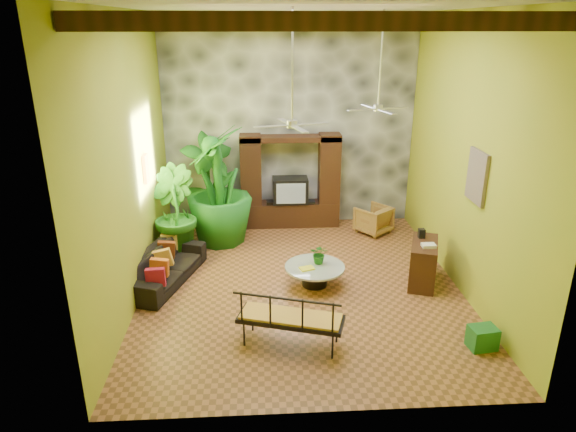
{
  "coord_description": "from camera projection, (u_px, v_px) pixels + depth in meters",
  "views": [
    {
      "loc": [
        -0.78,
        -8.82,
        4.77
      ],
      "look_at": [
        -0.23,
        0.2,
        1.35
      ],
      "focal_mm": 32.0,
      "sensor_mm": 36.0,
      "label": 1
    }
  ],
  "objects": [
    {
      "name": "ceiling_fan_front",
      "position": [
        292.0,
        112.0,
        8.38
      ],
      "size": [
        1.28,
        1.28,
        1.86
      ],
      "color": "silver",
      "rests_on": "ceiling"
    },
    {
      "name": "back_wall",
      "position": [
        289.0,
        123.0,
        12.35
      ],
      "size": [
        6.0,
        0.02,
        5.0
      ],
      "primitive_type": "cube",
      "color": "gold",
      "rests_on": "ground"
    },
    {
      "name": "ceiling_beams",
      "position": [
        303.0,
        22.0,
        8.28
      ],
      "size": [
        5.95,
        5.36,
        0.22
      ],
      "color": "#32190F",
      "rests_on": "ceiling"
    },
    {
      "name": "left_wall",
      "position": [
        130.0,
        162.0,
        8.92
      ],
      "size": [
        0.02,
        7.0,
        5.0
      ],
      "primitive_type": "cube",
      "color": "gold",
      "rests_on": "ground"
    },
    {
      "name": "tall_plant_a",
      "position": [
        210.0,
        184.0,
        12.06
      ],
      "size": [
        1.52,
        1.36,
        2.4
      ],
      "primitive_type": "imported",
      "rotation": [
        0.0,
        0.0,
        0.5
      ],
      "color": "#1B6019",
      "rests_on": "ground"
    },
    {
      "name": "tall_plant_b",
      "position": [
        173.0,
        213.0,
        10.86
      ],
      "size": [
        1.36,
        1.4,
        1.99
      ],
      "primitive_type": "imported",
      "rotation": [
        0.0,
        0.0,
        2.2
      ],
      "color": "#226A1C",
      "rests_on": "ground"
    },
    {
      "name": "ceiling_fan_back",
      "position": [
        379.0,
        97.0,
        9.98
      ],
      "size": [
        1.28,
        1.28,
        1.86
      ],
      "color": "silver",
      "rests_on": "ceiling"
    },
    {
      "name": "right_wall",
      "position": [
        467.0,
        157.0,
        9.25
      ],
      "size": [
        0.02,
        7.0,
        5.0
      ],
      "primitive_type": "cube",
      "color": "gold",
      "rests_on": "ground"
    },
    {
      "name": "wall_art_mask",
      "position": [
        146.0,
        169.0,
        9.99
      ],
      "size": [
        0.06,
        0.32,
        0.55
      ],
      "primitive_type": "cube",
      "color": "gold",
      "rests_on": "left_wall"
    },
    {
      "name": "side_console",
      "position": [
        423.0,
        263.0,
        9.89
      ],
      "size": [
        0.8,
        1.16,
        0.85
      ],
      "primitive_type": "cube",
      "rotation": [
        0.0,
        0.0,
        -0.33
      ],
      "color": "#371D11",
      "rests_on": "ground"
    },
    {
      "name": "sofa",
      "position": [
        164.0,
        267.0,
        9.97
      ],
      "size": [
        1.49,
        2.34,
        0.64
      ],
      "primitive_type": "imported",
      "rotation": [
        0.0,
        0.0,
        1.26
      ],
      "color": "black",
      "rests_on": "ground"
    },
    {
      "name": "iron_bench",
      "position": [
        291.0,
        317.0,
        7.87
      ],
      "size": [
        1.73,
        1.06,
        0.57
      ],
      "rotation": [
        0.0,
        0.0,
        -0.3
      ],
      "color": "black",
      "rests_on": "ground"
    },
    {
      "name": "green_bin",
      "position": [
        482.0,
        338.0,
        7.96
      ],
      "size": [
        0.45,
        0.36,
        0.36
      ],
      "primitive_type": "cube",
      "rotation": [
        0.0,
        0.0,
        0.13
      ],
      "color": "#1C6C2E",
      "rests_on": "ground"
    },
    {
      "name": "ceiling",
      "position": [
        303.0,
        7.0,
        8.2
      ],
      "size": [
        6.0,
        7.0,
        0.02
      ],
      "primitive_type": "cube",
      "color": "silver",
      "rests_on": "back_wall"
    },
    {
      "name": "yellow_tray",
      "position": [
        307.0,
        268.0,
        9.69
      ],
      "size": [
        0.31,
        0.26,
        0.03
      ],
      "primitive_type": "cube",
      "rotation": [
        0.0,
        0.0,
        0.31
      ],
      "color": "yellow",
      "rests_on": "coffee_table"
    },
    {
      "name": "wall_art_painting",
      "position": [
        477.0,
        177.0,
        8.76
      ],
      "size": [
        0.06,
        0.7,
        0.9
      ],
      "primitive_type": "cube",
      "color": "#264C8D",
      "rests_on": "right_wall"
    },
    {
      "name": "ground",
      "position": [
        301.0,
        284.0,
        9.97
      ],
      "size": [
        7.0,
        7.0,
        0.0
      ],
      "primitive_type": "plane",
      "color": "brown",
      "rests_on": "ground"
    },
    {
      "name": "tall_plant_c",
      "position": [
        218.0,
        186.0,
        11.46
      ],
      "size": [
        1.59,
        1.59,
        2.69
      ],
      "primitive_type": "imported",
      "rotation": [
        0.0,
        0.0,
        4.65
      ],
      "color": "#1C6A1D",
      "rests_on": "ground"
    },
    {
      "name": "entertainment_center",
      "position": [
        290.0,
        188.0,
        12.56
      ],
      "size": [
        2.4,
        0.55,
        2.3
      ],
      "color": "#331F0E",
      "rests_on": "ground"
    },
    {
      "name": "centerpiece_plant",
      "position": [
        320.0,
        254.0,
        9.87
      ],
      "size": [
        0.43,
        0.4,
        0.39
      ],
      "primitive_type": "imported",
      "rotation": [
        0.0,
        0.0,
        -0.32
      ],
      "color": "#1A5C18",
      "rests_on": "coffee_table"
    },
    {
      "name": "coffee_table",
      "position": [
        315.0,
        273.0,
        9.86
      ],
      "size": [
        1.15,
        1.15,
        0.4
      ],
      "rotation": [
        0.0,
        0.0,
        -0.1
      ],
      "color": "black",
      "rests_on": "ground"
    },
    {
      "name": "wicker_armchair",
      "position": [
        373.0,
        219.0,
        12.33
      ],
      "size": [
        1.01,
        1.01,
        0.66
      ],
      "primitive_type": "imported",
      "rotation": [
        0.0,
        0.0,
        3.82
      ],
      "color": "brown",
      "rests_on": "ground"
    },
    {
      "name": "stone_accent_wall",
      "position": [
        289.0,
        123.0,
        12.3
      ],
      "size": [
        5.98,
        0.1,
        4.98
      ],
      "primitive_type": "cube",
      "color": "#3A3D42",
      "rests_on": "ground"
    }
  ]
}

